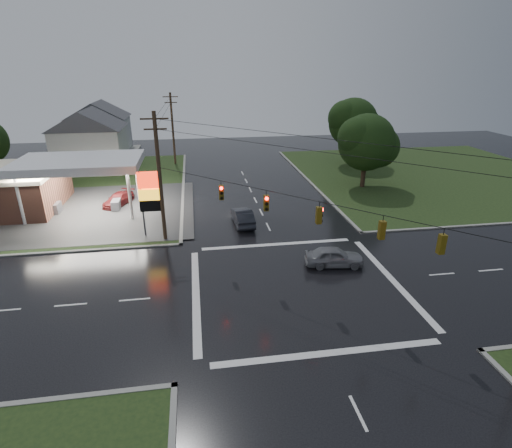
{
  "coord_description": "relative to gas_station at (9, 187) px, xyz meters",
  "views": [
    {
      "loc": [
        -6.56,
        -23.44,
        14.5
      ],
      "look_at": [
        -2.19,
        4.56,
        3.0
      ],
      "focal_mm": 28.0,
      "sensor_mm": 36.0,
      "label": 1
    }
  ],
  "objects": [
    {
      "name": "car_north",
      "position": [
        23.36,
        -7.68,
        -1.76
      ],
      "size": [
        1.94,
        4.85,
        1.57
      ],
      "primitive_type": "imported",
      "rotation": [
        0.0,
        0.0,
        3.2
      ],
      "color": "#212329",
      "rests_on": "ground"
    },
    {
      "name": "traffic_signals",
      "position": [
        25.69,
        -19.72,
        3.93
      ],
      "size": [
        26.87,
        26.87,
        1.47
      ],
      "color": "black",
      "rests_on": "ground"
    },
    {
      "name": "tree_ne_far",
      "position": [
        42.83,
        14.29,
        3.63
      ],
      "size": [
        8.46,
        7.2,
        9.8
      ],
      "color": "black",
      "rests_on": "ground"
    },
    {
      "name": "utility_pole_nw",
      "position": [
        16.18,
        -10.2,
        3.17
      ],
      "size": [
        2.2,
        0.32,
        11.0
      ],
      "color": "#382619",
      "rests_on": "ground"
    },
    {
      "name": "house_near",
      "position": [
        4.73,
        16.3,
        1.86
      ],
      "size": [
        11.05,
        8.48,
        8.6
      ],
      "color": "silver",
      "rests_on": "ground"
    },
    {
      "name": "house_far",
      "position": [
        3.73,
        28.3,
        1.86
      ],
      "size": [
        11.05,
        8.48,
        8.6
      ],
      "color": "silver",
      "rests_on": "ground"
    },
    {
      "name": "utility_pole_n",
      "position": [
        16.18,
        18.3,
        2.92
      ],
      "size": [
        2.2,
        0.32,
        10.5
      ],
      "color": "#382619",
      "rests_on": "ground"
    },
    {
      "name": "pylon_sign",
      "position": [
        15.18,
        -9.2,
        1.46
      ],
      "size": [
        2.0,
        0.35,
        6.0
      ],
      "color": "#59595E",
      "rests_on": "ground"
    },
    {
      "name": "grass_nw",
      "position": [
        -0.32,
        6.3,
        -2.51
      ],
      "size": [
        36.0,
        36.0,
        0.08
      ],
      "primitive_type": "cube",
      "color": "black",
      "rests_on": "ground"
    },
    {
      "name": "ground",
      "position": [
        25.68,
        -19.7,
        -2.55
      ],
      "size": [
        120.0,
        120.0,
        0.0
      ],
      "primitive_type": "plane",
      "color": "black",
      "rests_on": "ground"
    },
    {
      "name": "car_crossing",
      "position": [
        29.22,
        -17.14,
        -1.79
      ],
      "size": [
        4.64,
        2.39,
        1.51
      ],
      "primitive_type": "imported",
      "rotation": [
        0.0,
        0.0,
        1.43
      ],
      "color": "gray",
      "rests_on": "ground"
    },
    {
      "name": "car_pump",
      "position": [
        10.66,
        -0.02,
        -1.89
      ],
      "size": [
        3.4,
        4.88,
        1.31
      ],
      "primitive_type": "imported",
      "rotation": [
        0.0,
        0.0,
        -0.38
      ],
      "color": "#4F1212",
      "rests_on": "ground"
    },
    {
      "name": "grass_ne",
      "position": [
        51.68,
        6.3,
        -2.51
      ],
      "size": [
        36.0,
        36.0,
        0.08
      ],
      "primitive_type": "cube",
      "color": "black",
      "rests_on": "ground"
    },
    {
      "name": "gas_station",
      "position": [
        0.0,
        0.0,
        0.0
      ],
      "size": [
        26.2,
        18.0,
        5.6
      ],
      "color": "#2D2D2D",
      "rests_on": "ground"
    },
    {
      "name": "tree_ne_near",
      "position": [
        39.82,
        2.29,
        3.01
      ],
      "size": [
        7.99,
        6.8,
        8.98
      ],
      "color": "black",
      "rests_on": "ground"
    }
  ]
}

